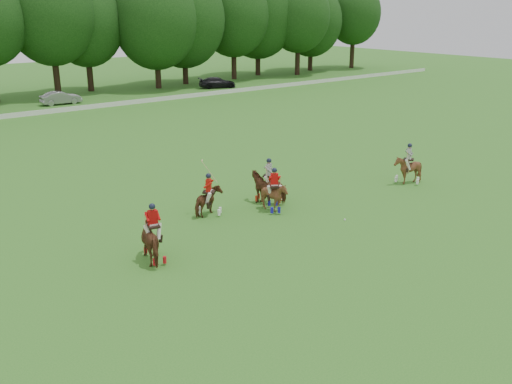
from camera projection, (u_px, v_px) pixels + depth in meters
ground at (321, 247)px, 24.02m from camera, size 180.00×180.00×0.00m
boundary_rail at (28, 114)px, 52.18m from camera, size 120.00×0.10×0.44m
car_mid at (61, 98)px, 58.22m from camera, size 4.07×1.57×1.32m
car_right at (217, 83)px, 69.75m from camera, size 4.85×3.22×1.30m
polo_red_a at (154, 240)px, 22.53m from camera, size 1.32×2.15×2.39m
polo_red_b at (209, 201)px, 27.42m from camera, size 1.79×1.79×2.65m
polo_red_c at (274, 196)px, 28.02m from camera, size 1.73×1.78×2.20m
polo_stripe_a at (269, 187)px, 29.21m from camera, size 1.84×2.09×2.34m
polo_stripe_b at (408, 169)px, 32.33m from camera, size 1.90×1.95×2.34m
polo_ball at (345, 220)px, 26.95m from camera, size 0.09×0.09×0.09m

